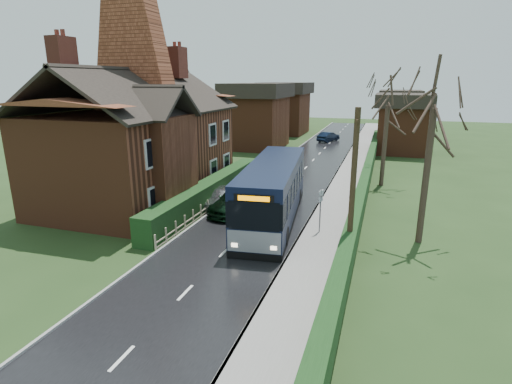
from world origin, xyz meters
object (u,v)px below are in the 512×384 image
(car_silver, at_px, (223,197))
(car_green, at_px, (237,200))
(bus, at_px, (273,192))
(bus_stop_sign, at_px, (320,205))
(telegraph_pole, at_px, (352,192))
(brick_house, at_px, (141,136))

(car_silver, height_order, car_green, car_green)
(bus, xyz_separation_m, car_green, (-2.57, 0.86, -0.99))
(bus_stop_sign, bearing_deg, telegraph_pole, -38.81)
(bus, bearing_deg, brick_house, 163.51)
(car_silver, bearing_deg, bus, -24.99)
(bus, relative_size, bus_stop_sign, 4.71)
(brick_house, height_order, bus, brick_house)
(brick_house, relative_size, bus, 1.26)
(car_green, relative_size, telegraph_pole, 0.72)
(car_silver, bearing_deg, bus_stop_sign, -26.60)
(car_silver, height_order, telegraph_pole, telegraph_pole)
(bus, xyz_separation_m, telegraph_pole, (4.83, -5.12, 1.81))
(bus_stop_sign, xyz_separation_m, telegraph_pole, (1.86, -3.75, 1.90))
(car_green, height_order, telegraph_pole, telegraph_pole)
(brick_house, xyz_separation_m, bus_stop_sign, (12.68, -3.00, -2.75))
(car_green, distance_m, bus_stop_sign, 6.04)
(car_green, bearing_deg, brick_house, 179.89)
(car_silver, bearing_deg, brick_house, 174.25)
(bus_stop_sign, relative_size, telegraph_pole, 0.35)
(bus_stop_sign, height_order, telegraph_pole, telegraph_pole)
(brick_house, xyz_separation_m, telegraph_pole, (14.53, -6.76, -0.85))
(brick_house, relative_size, car_silver, 3.69)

